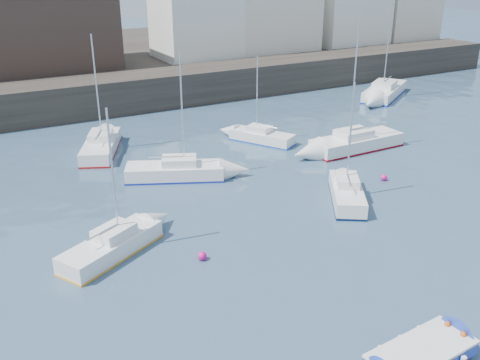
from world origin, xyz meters
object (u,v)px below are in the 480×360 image
sailboat_c (347,193)px  buoy_mid (383,180)px  sailboat_a (112,245)px  sailboat_b (175,171)px  sailboat_g (385,91)px  buoy_far (149,171)px  sailboat_d (356,142)px  sailboat_h (101,145)px  buoy_near (202,260)px  blue_dinghy (421,356)px  sailboat_f (262,136)px

sailboat_c → buoy_mid: bearing=17.5°
sailboat_a → sailboat_b: 9.43m
sailboat_b → sailboat_c: 10.54m
sailboat_c → sailboat_g: bearing=42.4°
buoy_mid → buoy_far: 14.81m
buoy_far → sailboat_d: bearing=-12.1°
sailboat_h → buoy_near: 16.55m
sailboat_d → buoy_mid: sailboat_d is taller
sailboat_d → buoy_far: bearing=167.9°
buoy_far → sailboat_c: bearing=-49.7°
blue_dinghy → sailboat_d: sailboat_d is taller
blue_dinghy → sailboat_c: (6.33, 11.56, 0.10)m
sailboat_g → buoy_near: bearing=-146.4°
sailboat_g → buoy_far: sailboat_g is taller
sailboat_h → sailboat_c: bearing=-56.2°
sailboat_b → buoy_far: bearing=118.8°
buoy_mid → buoy_near: bearing=-167.5°
sailboat_c → sailboat_a: bearing=177.4°
blue_dinghy → sailboat_c: bearing=61.3°
sailboat_c → sailboat_h: bearing=123.8°
sailboat_a → sailboat_f: size_ratio=1.08×
buoy_mid → sailboat_h: bearing=135.7°
sailboat_h → buoy_mid: sailboat_h is taller
sailboat_g → buoy_far: bearing=-164.2°
sailboat_a → sailboat_h: sailboat_h is taller
sailboat_a → sailboat_g: 36.46m
sailboat_f → sailboat_h: bearing=162.4°
buoy_near → sailboat_a: bearing=144.8°
buoy_near → buoy_mid: size_ratio=1.05×
blue_dinghy → sailboat_b: 19.34m
blue_dinghy → buoy_near: (-3.52, 9.74, -0.41)m
sailboat_c → sailboat_d: (6.26, 6.59, 0.04)m
sailboat_a → sailboat_g: sailboat_g is taller
sailboat_a → sailboat_d: bearing=17.0°
sailboat_d → sailboat_g: 16.78m
sailboat_c → sailboat_g: (19.07, 17.43, 0.06)m
sailboat_d → sailboat_f: bearing=137.6°
sailboat_h → sailboat_a: bearing=-103.6°
sailboat_d → sailboat_f: (-5.07, 4.62, -0.10)m
sailboat_d → buoy_mid: bearing=-113.4°
sailboat_h → buoy_near: sailboat_h is taller
sailboat_f → sailboat_a: bearing=-143.7°
sailboat_a → sailboat_d: 20.43m
blue_dinghy → sailboat_a: bearing=119.7°
buoy_near → sailboat_f: bearing=49.7°
sailboat_d → sailboat_f: sailboat_d is taller
blue_dinghy → sailboat_b: size_ratio=0.51×
sailboat_f → blue_dinghy: bearing=-108.3°
sailboat_a → sailboat_b: bearing=49.4°
sailboat_a → sailboat_g: (32.35, 16.83, 0.09)m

